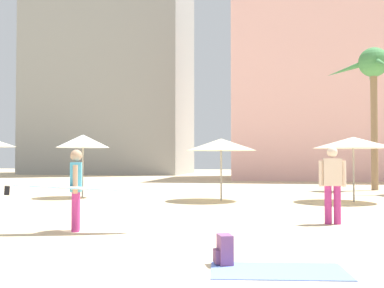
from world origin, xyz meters
name	(u,v)px	position (x,y,z in m)	size (l,w,h in m)	color
hotel_pink	(372,83)	(8.37, 32.03, 7.05)	(19.86, 10.50, 14.09)	beige
hotel_tower_gray	(111,12)	(-14.99, 40.35, 16.19)	(15.27, 9.24, 32.39)	gray
palm_tree_far_left	(374,73)	(6.04, 18.57, 5.52)	(4.26, 4.29, 6.72)	#896B4C
cafe_umbrella_1	(83,141)	(-5.72, 12.09, 2.14)	(2.02, 2.02, 2.39)	gray
cafe_umbrella_3	(353,143)	(4.15, 12.01, 2.02)	(2.71, 2.71, 2.22)	gray
cafe_umbrella_4	(221,145)	(-0.36, 11.71, 1.97)	(2.48, 2.48, 2.19)	gray
beach_towel	(278,271)	(1.68, 1.29, 0.01)	(1.76, 0.97, 0.01)	#6684E0
backpack	(224,250)	(0.94, 1.54, 0.20)	(0.31, 0.34, 0.42)	#764571
person_far_right	(73,187)	(-2.40, 3.96, 0.90)	(2.98, 1.18, 1.66)	#B7337F
person_mid_center	(332,182)	(2.86, 6.13, 0.96)	(0.60, 0.24, 1.74)	#B7337F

